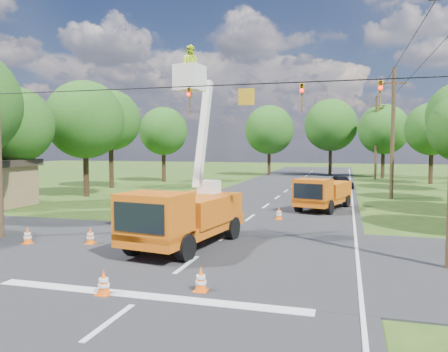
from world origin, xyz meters
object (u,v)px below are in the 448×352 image
(traffic_cone_2, at_px, (279,213))
(tree_left_c, at_px, (14,125))
(second_truck, at_px, (322,193))
(tree_right_e, at_px, (432,129))
(ground_worker, at_px, (150,227))
(traffic_cone_4, at_px, (28,236))
(tree_far_b, at_px, (331,125))
(bucket_truck, at_px, (184,206))
(pole_right_mid, at_px, (393,132))
(tree_far_c, at_px, (384,129))
(traffic_cone_1, at_px, (201,280))
(distant_car, at_px, (341,182))
(pole_right_far, at_px, (376,137))
(traffic_cone_3, at_px, (90,236))
(tree_left_f, at_px, (163,131))
(tree_left_d, at_px, (85,120))
(traffic_cone_6, at_px, (348,200))
(tree_far_a, at_px, (269,130))
(traffic_cone_0, at_px, (104,283))
(tree_left_e, at_px, (110,120))

(traffic_cone_2, height_order, tree_left_c, tree_left_c)
(second_truck, bearing_deg, tree_right_e, 81.84)
(ground_worker, relative_size, traffic_cone_4, 2.38)
(ground_worker, xyz_separation_m, tree_far_b, (5.32, 44.93, 5.96))
(bucket_truck, relative_size, traffic_cone_2, 11.37)
(pole_right_mid, bearing_deg, ground_worker, -118.49)
(pole_right_mid, xyz_separation_m, tree_far_c, (1.00, 22.00, 0.96))
(traffic_cone_1, xyz_separation_m, tree_right_e, (12.48, 39.39, 5.45))
(distant_car, bearing_deg, bucket_truck, -120.78)
(pole_right_mid, height_order, pole_right_far, same)
(distant_car, xyz_separation_m, traffic_cone_4, (-12.17, -28.14, -0.27))
(bucket_truck, relative_size, traffic_cone_3, 11.37)
(tree_right_e, bearing_deg, tree_left_f, -170.08)
(pole_right_mid, relative_size, tree_left_d, 1.08)
(traffic_cone_1, height_order, tree_left_d, tree_left_d)
(bucket_truck, xyz_separation_m, distant_car, (5.73, 26.90, -1.06))
(traffic_cone_6, relative_size, pole_right_far, 0.07)
(distant_car, xyz_separation_m, tree_left_d, (-19.69, -12.41, 5.49))
(ground_worker, bearing_deg, bucket_truck, -25.96)
(tree_left_f, bearing_deg, traffic_cone_2, -53.19)
(tree_left_d, distance_m, tree_far_a, 29.73)
(traffic_cone_2, height_order, tree_far_b, tree_far_b)
(traffic_cone_0, xyz_separation_m, traffic_cone_4, (-6.35, 4.64, 0.00))
(traffic_cone_3, bearing_deg, tree_far_a, 90.06)
(traffic_cone_2, relative_size, tree_left_e, 0.08)
(traffic_cone_6, relative_size, tree_right_e, 0.08)
(traffic_cone_6, xyz_separation_m, pole_right_far, (3.21, 25.11, 4.75))
(distant_car, bearing_deg, pole_right_far, 54.44)
(pole_right_far, bearing_deg, tree_left_f, -156.77)
(traffic_cone_3, relative_size, tree_left_e, 0.08)
(pole_right_far, height_order, tree_left_f, pole_right_far)
(ground_worker, bearing_deg, tree_far_a, 48.67)
(pole_right_mid, bearing_deg, tree_left_e, 175.48)
(ground_worker, height_order, pole_right_mid, pole_right_mid)
(traffic_cone_3, distance_m, tree_right_e, 40.13)
(tree_left_f, xyz_separation_m, tree_right_e, (28.60, 5.00, 0.13))
(tree_left_c, distance_m, tree_left_f, 21.07)
(tree_left_c, bearing_deg, traffic_cone_1, -36.91)
(bucket_truck, distance_m, pole_right_far, 40.77)
(bucket_truck, bearing_deg, traffic_cone_1, -55.07)
(tree_left_e, bearing_deg, tree_far_a, 60.67)
(distant_car, relative_size, traffic_cone_6, 5.21)
(tree_right_e, relative_size, tree_far_c, 0.94)
(traffic_cone_1, bearing_deg, ground_worker, 129.22)
(traffic_cone_0, distance_m, tree_far_a, 48.87)
(traffic_cone_1, distance_m, pole_right_far, 45.21)
(traffic_cone_3, bearing_deg, tree_far_c, 71.03)
(traffic_cone_6, bearing_deg, traffic_cone_4, -129.27)
(second_truck, xyz_separation_m, traffic_cone_1, (-2.40, -16.74, -0.73))
(traffic_cone_3, bearing_deg, tree_far_b, 79.99)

